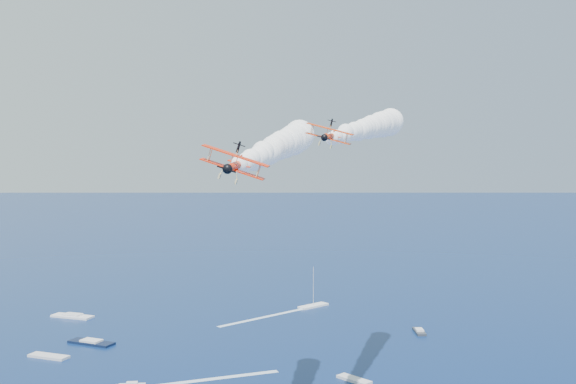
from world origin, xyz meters
TOP-DOWN VIEW (x-y plane):
  - biplane_lead at (18.00, 29.84)m, footprint 10.68×11.21m
  - biplane_trail at (-8.41, 14.35)m, footprint 11.92×11.99m
  - smoke_trail_lead at (44.68, 51.24)m, footprint 71.62×70.14m
  - smoke_trail_trail at (14.58, 39.67)m, footprint 71.67×71.38m
  - spectator_boats at (4.69, 120.78)m, footprint 211.69×187.58m
  - boat_wakes at (46.06, 98.15)m, footprint 83.90×100.05m

SIDE VIEW (x-z plane):
  - boat_wakes at x=46.06m, z-range 0.01..0.05m
  - spectator_boats at x=4.69m, z-range 0.00..0.70m
  - biplane_trail at x=-8.41m, z-range 51.80..59.68m
  - smoke_trail_trail at x=14.58m, z-range 52.46..64.30m
  - biplane_lead at x=18.00m, z-range 56.52..63.47m
  - smoke_trail_lead at x=44.68m, z-range 56.71..68.56m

